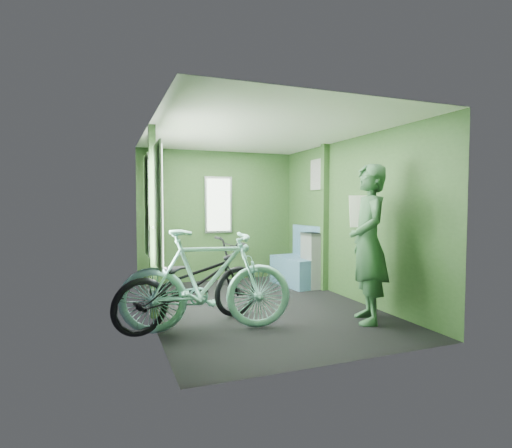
# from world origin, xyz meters

# --- Properties ---
(room) EXTENTS (4.00, 4.02, 2.31)m
(room) POSITION_xyz_m (-0.04, 0.04, 1.44)
(room) COLOR black
(room) RESTS_ON ground
(bicycle_black) EXTENTS (1.95, 1.21, 1.00)m
(bicycle_black) POSITION_xyz_m (-1.00, -0.50, 0.00)
(bicycle_black) COLOR black
(bicycle_black) RESTS_ON ground
(bicycle_mint) EXTENTS (1.91, 0.89, 1.13)m
(bicycle_mint) POSITION_xyz_m (-0.89, -0.75, 0.00)
(bicycle_mint) COLOR #92DBD4
(bicycle_mint) RESTS_ON ground
(passenger) EXTENTS (0.65, 0.78, 1.83)m
(passenger) POSITION_xyz_m (0.94, -1.07, 0.92)
(passenger) COLOR #315A39
(passenger) RESTS_ON ground
(waste_box) EXTENTS (0.26, 0.37, 0.90)m
(waste_box) POSITION_xyz_m (1.26, 0.80, 0.45)
(waste_box) COLOR slate
(waste_box) RESTS_ON ground
(bench_seat) EXTENTS (0.62, 0.99, 0.99)m
(bench_seat) POSITION_xyz_m (1.15, 1.09, 0.29)
(bench_seat) COLOR #304D66
(bench_seat) RESTS_ON ground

